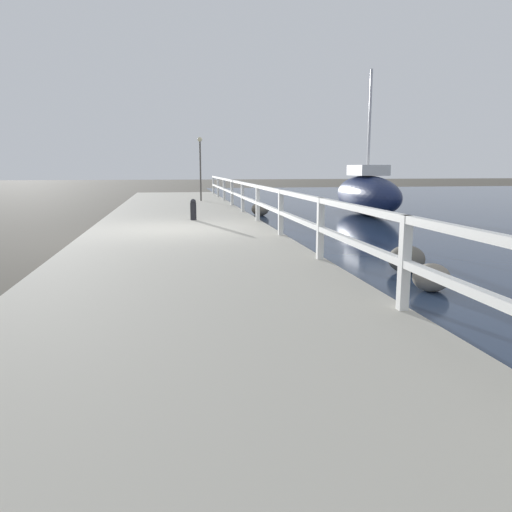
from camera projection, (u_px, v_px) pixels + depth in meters
ground_plane at (182, 239)px, 12.02m from camera, size 120.00×120.00×0.00m
dock_walkway at (182, 234)px, 12.00m from camera, size 4.40×36.00×0.26m
railing at (268, 200)px, 12.20m from camera, size 0.10×32.50×0.98m
boulder_near_dock at (260, 209)px, 17.83m from camera, size 0.63×0.57×0.47m
boulder_mid_strip at (407, 259)px, 8.17m from camera, size 0.60×0.54×0.45m
boulder_water_edge at (259, 209)px, 18.24m from camera, size 0.55×0.49×0.41m
boulder_upstream at (431, 278)px, 6.94m from camera, size 0.53×0.47×0.40m
mooring_bollard at (193, 209)px, 13.92m from camera, size 0.17×0.17×0.59m
dock_lamp at (200, 159)px, 21.72m from camera, size 0.20×0.20×2.75m
sailboat_navy at (367, 194)px, 17.92m from camera, size 1.55×5.04×5.05m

